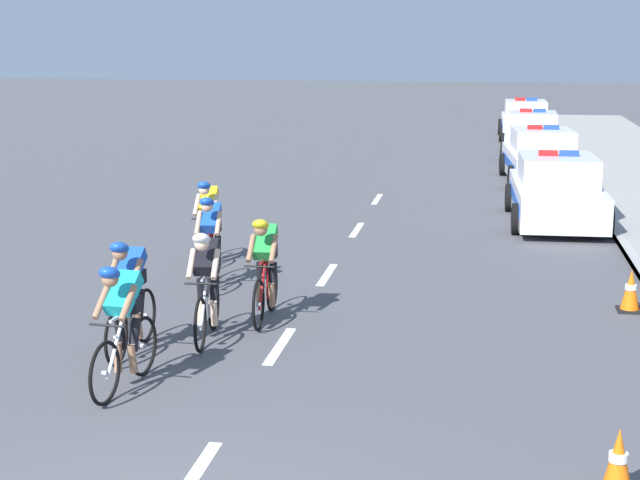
# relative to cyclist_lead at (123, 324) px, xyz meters

# --- Properties ---
(kerb_edge) EXTENTS (0.16, 60.00, 0.13)m
(kerb_edge) POSITION_rel_cyclist_lead_xyz_m (6.70, 10.05, -0.72)
(kerb_edge) COLOR #9E9E99
(kerb_edge) RESTS_ON ground
(lane_markings_centre) EXTENTS (0.14, 21.60, 0.01)m
(lane_markings_centre) POSITION_rel_cyclist_lead_xyz_m (1.43, 3.90, -0.78)
(lane_markings_centre) COLOR white
(lane_markings_centre) RESTS_ON ground
(cyclist_lead) EXTENTS (0.45, 1.72, 1.56)m
(cyclist_lead) POSITION_rel_cyclist_lead_xyz_m (0.00, 0.00, 0.00)
(cyclist_lead) COLOR black
(cyclist_lead) RESTS_ON ground
(cyclist_second) EXTENTS (0.42, 1.72, 1.56)m
(cyclist_second) POSITION_rel_cyclist_lead_xyz_m (-0.38, 1.27, 0.00)
(cyclist_second) COLOR black
(cyclist_second) RESTS_ON ground
(cyclist_third) EXTENTS (0.45, 1.72, 1.56)m
(cyclist_third) POSITION_rel_cyclist_lead_xyz_m (0.43, 1.97, 0.00)
(cyclist_third) COLOR black
(cyclist_third) RESTS_ON ground
(cyclist_fourth) EXTENTS (0.42, 1.72, 1.56)m
(cyclist_fourth) POSITION_rel_cyclist_lead_xyz_m (0.99, 3.03, 0.00)
(cyclist_fourth) COLOR black
(cyclist_fourth) RESTS_ON ground
(cyclist_fifth) EXTENTS (0.45, 1.72, 1.56)m
(cyclist_fifth) POSITION_rel_cyclist_lead_xyz_m (-0.28, 4.73, 0.00)
(cyclist_fifth) COLOR black
(cyclist_fifth) RESTS_ON ground
(cyclist_sixth) EXTENTS (0.43, 1.72, 1.56)m
(cyclist_sixth) POSITION_rel_cyclist_lead_xyz_m (-0.78, 6.37, 0.00)
(cyclist_sixth) COLOR black
(cyclist_sixth) RESTS_ON ground
(police_car_nearest) EXTENTS (2.10, 4.45, 1.59)m
(police_car_nearest) POSITION_rel_cyclist_lead_xyz_m (5.57, 11.34, -0.11)
(police_car_nearest) COLOR silver
(police_car_nearest) RESTS_ON ground
(police_car_second) EXTENTS (2.23, 4.51, 1.59)m
(police_car_second) POSITION_rel_cyclist_lead_xyz_m (5.58, 17.41, -0.11)
(police_car_second) COLOR white
(police_car_second) RESTS_ON ground
(police_car_third) EXTENTS (2.08, 4.44, 1.59)m
(police_car_third) POSITION_rel_cyclist_lead_xyz_m (5.57, 23.53, -0.11)
(police_car_third) COLOR silver
(police_car_third) RESTS_ON ground
(police_car_furthest) EXTENTS (2.01, 4.41, 1.59)m
(police_car_furthest) POSITION_rel_cyclist_lead_xyz_m (5.57, 29.37, -0.11)
(police_car_furthest) COLOR white
(police_car_furthest) RESTS_ON ground
(traffic_cone_near) EXTENTS (0.36, 0.36, 0.64)m
(traffic_cone_near) POSITION_rel_cyclist_lead_xyz_m (5.25, -1.86, -0.48)
(traffic_cone_near) COLOR black
(traffic_cone_near) RESTS_ON ground
(traffic_cone_mid) EXTENTS (0.36, 0.36, 0.64)m
(traffic_cone_mid) POSITION_rel_cyclist_lead_xyz_m (6.20, 4.37, -0.48)
(traffic_cone_mid) COLOR black
(traffic_cone_mid) RESTS_ON ground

